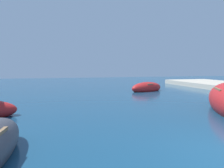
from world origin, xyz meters
The scene contains 1 object.
moored_boat_1 centered at (3.81, 14.11, 0.30)m, with size 3.62×2.33×1.08m.
Camera 1 is at (-4.32, -4.03, 2.22)m, focal length 34.87 mm.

